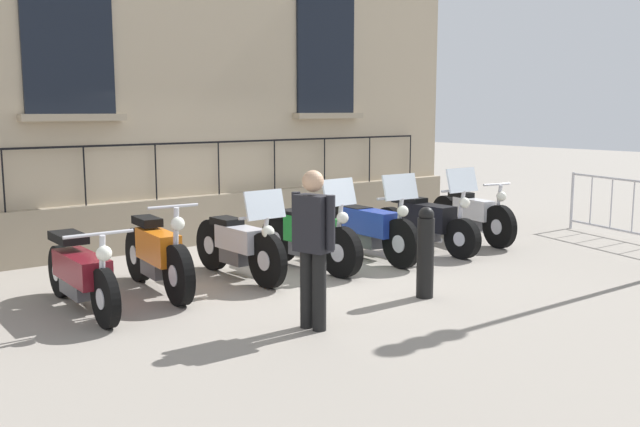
{
  "coord_description": "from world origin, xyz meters",
  "views": [
    {
      "loc": [
        7.67,
        -5.77,
        2.2
      ],
      "look_at": [
        0.28,
        0.0,
        0.8
      ],
      "focal_mm": 39.27,
      "sensor_mm": 36.0,
      "label": 1
    }
  ],
  "objects_px": {
    "crowd_barrier": "(622,206)",
    "bollard": "(425,252)",
    "motorcycle_green": "(310,238)",
    "motorcycle_orange": "(157,256)",
    "motorcycle_black": "(426,223)",
    "motorcycle_white": "(472,216)",
    "motorcycle_maroon": "(81,274)",
    "pedestrian_standing": "(313,241)",
    "motorcycle_blue": "(369,228)",
    "motorcycle_silver": "(240,245)"
  },
  "relations": [
    {
      "from": "motorcycle_blue",
      "to": "motorcycle_black",
      "type": "bearing_deg",
      "value": 87.18
    },
    {
      "from": "crowd_barrier",
      "to": "motorcycle_black",
      "type": "bearing_deg",
      "value": -111.86
    },
    {
      "from": "motorcycle_maroon",
      "to": "crowd_barrier",
      "type": "bearing_deg",
      "value": 81.2
    },
    {
      "from": "motorcycle_maroon",
      "to": "pedestrian_standing",
      "type": "distance_m",
      "value": 2.66
    },
    {
      "from": "motorcycle_maroon",
      "to": "motorcycle_green",
      "type": "bearing_deg",
      "value": 91.22
    },
    {
      "from": "motorcycle_blue",
      "to": "crowd_barrier",
      "type": "xyz_separation_m",
      "value": [
        1.41,
        4.51,
        0.09
      ]
    },
    {
      "from": "crowd_barrier",
      "to": "motorcycle_maroon",
      "type": "bearing_deg",
      "value": -98.8
    },
    {
      "from": "motorcycle_green",
      "to": "motorcycle_black",
      "type": "bearing_deg",
      "value": 88.1
    },
    {
      "from": "crowd_barrier",
      "to": "bollard",
      "type": "distance_m",
      "value": 5.42
    },
    {
      "from": "motorcycle_black",
      "to": "bollard",
      "type": "bearing_deg",
      "value": -46.57
    },
    {
      "from": "motorcycle_silver",
      "to": "motorcycle_maroon",
      "type": "bearing_deg",
      "value": -84.33
    },
    {
      "from": "motorcycle_silver",
      "to": "crowd_barrier",
      "type": "distance_m",
      "value": 6.82
    },
    {
      "from": "crowd_barrier",
      "to": "motorcycle_orange",
      "type": "bearing_deg",
      "value": -101.51
    },
    {
      "from": "motorcycle_orange",
      "to": "motorcycle_white",
      "type": "height_order",
      "value": "motorcycle_orange"
    },
    {
      "from": "motorcycle_green",
      "to": "motorcycle_black",
      "type": "height_order",
      "value": "motorcycle_black"
    },
    {
      "from": "motorcycle_silver",
      "to": "bollard",
      "type": "relative_size",
      "value": 1.86
    },
    {
      "from": "motorcycle_maroon",
      "to": "motorcycle_silver",
      "type": "height_order",
      "value": "motorcycle_silver"
    },
    {
      "from": "motorcycle_orange",
      "to": "motorcycle_maroon",
      "type": "bearing_deg",
      "value": -77.44
    },
    {
      "from": "motorcycle_blue",
      "to": "pedestrian_standing",
      "type": "height_order",
      "value": "pedestrian_standing"
    },
    {
      "from": "motorcycle_silver",
      "to": "motorcycle_orange",
      "type": "bearing_deg",
      "value": -90.51
    },
    {
      "from": "motorcycle_green",
      "to": "pedestrian_standing",
      "type": "distance_m",
      "value": 2.68
    },
    {
      "from": "motorcycle_blue",
      "to": "bollard",
      "type": "distance_m",
      "value": 2.16
    },
    {
      "from": "motorcycle_green",
      "to": "bollard",
      "type": "xyz_separation_m",
      "value": [
        1.99,
        0.19,
        0.1
      ]
    },
    {
      "from": "motorcycle_white",
      "to": "bollard",
      "type": "relative_size",
      "value": 1.93
    },
    {
      "from": "motorcycle_silver",
      "to": "motorcycle_green",
      "type": "height_order",
      "value": "motorcycle_green"
    },
    {
      "from": "crowd_barrier",
      "to": "pedestrian_standing",
      "type": "height_order",
      "value": "pedestrian_standing"
    },
    {
      "from": "motorcycle_maroon",
      "to": "motorcycle_orange",
      "type": "xyz_separation_m",
      "value": [
        -0.22,
        1.0,
        0.03
      ]
    },
    {
      "from": "motorcycle_white",
      "to": "crowd_barrier",
      "type": "distance_m",
      "value": 2.6
    },
    {
      "from": "motorcycle_maroon",
      "to": "motorcycle_black",
      "type": "distance_m",
      "value": 5.41
    },
    {
      "from": "pedestrian_standing",
      "to": "crowd_barrier",
      "type": "bearing_deg",
      "value": 95.59
    },
    {
      "from": "motorcycle_maroon",
      "to": "motorcycle_orange",
      "type": "relative_size",
      "value": 1.02
    },
    {
      "from": "motorcycle_maroon",
      "to": "bollard",
      "type": "distance_m",
      "value": 3.89
    },
    {
      "from": "motorcycle_maroon",
      "to": "pedestrian_standing",
      "type": "bearing_deg",
      "value": 38.18
    },
    {
      "from": "motorcycle_orange",
      "to": "crowd_barrier",
      "type": "bearing_deg",
      "value": 78.49
    },
    {
      "from": "crowd_barrier",
      "to": "motorcycle_green",
      "type": "bearing_deg",
      "value": -104.32
    },
    {
      "from": "motorcycle_maroon",
      "to": "bollard",
      "type": "xyz_separation_m",
      "value": [
        1.92,
        3.39,
        0.12
      ]
    },
    {
      "from": "motorcycle_black",
      "to": "crowd_barrier",
      "type": "distance_m",
      "value": 3.64
    },
    {
      "from": "motorcycle_black",
      "to": "motorcycle_white",
      "type": "height_order",
      "value": "motorcycle_black"
    },
    {
      "from": "motorcycle_green",
      "to": "motorcycle_black",
      "type": "relative_size",
      "value": 0.91
    },
    {
      "from": "motorcycle_orange",
      "to": "crowd_barrier",
      "type": "xyz_separation_m",
      "value": [
        1.58,
        7.78,
        0.12
      ]
    },
    {
      "from": "motorcycle_black",
      "to": "motorcycle_orange",
      "type": "bearing_deg",
      "value": -92.98
    },
    {
      "from": "bollard",
      "to": "motorcycle_black",
      "type": "bearing_deg",
      "value": 133.43
    },
    {
      "from": "motorcycle_green",
      "to": "motorcycle_blue",
      "type": "height_order",
      "value": "motorcycle_blue"
    },
    {
      "from": "motorcycle_blue",
      "to": "crowd_barrier",
      "type": "bearing_deg",
      "value": 72.64
    },
    {
      "from": "bollard",
      "to": "pedestrian_standing",
      "type": "bearing_deg",
      "value": -85.41
    },
    {
      "from": "motorcycle_maroon",
      "to": "motorcycle_silver",
      "type": "relative_size",
      "value": 1.05
    },
    {
      "from": "motorcycle_black",
      "to": "bollard",
      "type": "distance_m",
      "value": 2.78
    },
    {
      "from": "motorcycle_orange",
      "to": "crowd_barrier",
      "type": "relative_size",
      "value": 0.89
    },
    {
      "from": "motorcycle_maroon",
      "to": "motorcycle_silver",
      "type": "xyz_separation_m",
      "value": [
        -0.21,
        2.15,
        0.03
      ]
    },
    {
      "from": "motorcycle_maroon",
      "to": "pedestrian_standing",
      "type": "height_order",
      "value": "pedestrian_standing"
    }
  ]
}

